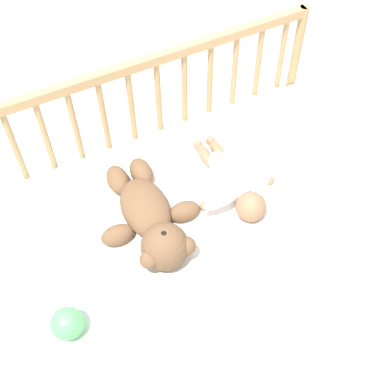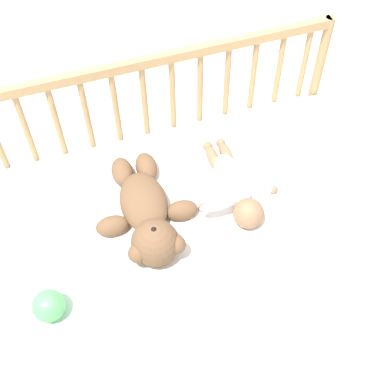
{
  "view_description": "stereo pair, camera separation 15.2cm",
  "coord_description": "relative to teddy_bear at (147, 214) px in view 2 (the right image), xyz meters",
  "views": [
    {
      "loc": [
        -0.49,
        -0.95,
        2.04
      ],
      "look_at": [
        0.0,
        0.01,
        0.62
      ],
      "focal_mm": 50.0,
      "sensor_mm": 36.0,
      "label": 1
    },
    {
      "loc": [
        -0.35,
        -1.01,
        2.04
      ],
      "look_at": [
        0.0,
        0.01,
        0.62
      ],
      "focal_mm": 50.0,
      "sensor_mm": 36.0,
      "label": 2
    }
  ],
  "objects": [
    {
      "name": "ground_plane",
      "position": [
        0.17,
        0.03,
        -0.62
      ],
      "size": [
        12.0,
        12.0,
        0.0
      ],
      "primitive_type": "plane",
      "color": "silver"
    },
    {
      "name": "teddy_bear",
      "position": [
        0.0,
        0.0,
        0.0
      ],
      "size": [
        0.35,
        0.48,
        0.15
      ],
      "color": "brown",
      "rests_on": "crib_mattress"
    },
    {
      "name": "crib_mattress",
      "position": [
        0.17,
        0.03,
        -0.34
      ],
      "size": [
        1.34,
        0.71,
        0.56
      ],
      "color": "silver",
      "rests_on": "ground_plane"
    },
    {
      "name": "toy_ball",
      "position": [
        -0.36,
        -0.21,
        -0.01
      ],
      "size": [
        0.1,
        0.1,
        0.1
      ],
      "color": "#59BF66",
      "rests_on": "crib_mattress"
    },
    {
      "name": "crib_rail",
      "position": [
        0.17,
        0.41,
        0.04
      ],
      "size": [
        1.34,
        0.04,
        0.91
      ],
      "color": "tan",
      "rests_on": "ground_plane"
    },
    {
      "name": "blanket",
      "position": [
        0.16,
        0.06,
        -0.06
      ],
      "size": [
        0.88,
        0.57,
        0.01
      ],
      "color": "white",
      "rests_on": "crib_mattress"
    },
    {
      "name": "baby",
      "position": [
        0.32,
        0.02,
        -0.02
      ],
      "size": [
        0.31,
        0.42,
        0.1
      ],
      "color": "white",
      "rests_on": "crib_mattress"
    }
  ]
}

